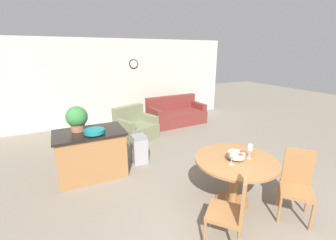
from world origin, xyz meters
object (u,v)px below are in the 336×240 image
Objects in this scene: dining_chair_near_right at (297,182)px; trash_bin at (139,149)px; wine_glass_left at (232,154)px; armchair at (135,128)px; kitchen_island at (91,153)px; potted_plant at (77,118)px; dining_chair_near_left at (233,208)px; dining_table at (235,169)px; wine_glass_right at (250,148)px; couch at (176,114)px; teal_bowl at (94,131)px; fruit_bowl at (236,155)px.

trash_bin is at bearing -10.72° from dining_chair_near_right.
wine_glass_left reaches higher than armchair.
kitchen_island is 0.72m from potted_plant.
dining_chair_near_left is at bearing -61.20° from potted_plant.
wine_glass_left is at bearing -49.42° from kitchen_island.
dining_table is at bearing -45.09° from kitchen_island.
trash_bin is at bearing 108.57° from wine_glass_left.
dining_chair_near_left is 4.40× the size of wine_glass_left.
dining_chair_near_right reaches higher than wine_glass_right.
wine_glass_left is at bearing -71.43° from trash_bin.
wine_glass_right is at bearing -5.66° from dining_chair_near_left.
couch is 1.58× the size of armchair.
dining_chair_near_right is at bearing -95.35° from armchair.
potted_plant is (-0.24, 0.33, 0.19)m from teal_bowl.
wine_glass_right is (0.77, 0.55, 0.40)m from dining_chair_near_left.
dining_table is 2.64× the size of potted_plant.
wine_glass_left reaches higher than teal_bowl.
kitchen_island reaches higher than dining_table.
teal_bowl is at bearing 132.28° from wine_glass_left.
dining_chair_near_left reaches higher than wine_glass_right.
wine_glass_right is 2.62m from teal_bowl.
armchair is at bearing 98.40° from fruit_bowl.
fruit_bowl is at bearing -102.73° from armchair.
dining_table is 1.24× the size of dining_chair_near_left.
wine_glass_right is at bearing -62.40° from trash_bin.
potted_plant reaches higher than dining_chair_near_left.
potted_plant is 0.76× the size of trash_bin.
trash_bin is at bearing -137.10° from couch.
wine_glass_right reaches higher than trash_bin.
teal_bowl is at bearing -148.26° from armchair.
potted_plant is at bearing -150.20° from couch.
dining_chair_near_left is 1.03m from wine_glass_right.
potted_plant reaches higher than fruit_bowl.
dining_chair_near_left is 2.60m from trash_bin.
armchair is at bearing 47.89° from kitchen_island.
dining_chair_near_right is 3.31m from teal_bowl.
potted_plant is at bearing 4.63° from dining_chair_near_right.
fruit_bowl is at bearing 161.26° from wine_glass_right.
potted_plant is (-2.02, 2.00, 0.30)m from fruit_bowl.
fruit_bowl is at bearing -44.69° from potted_plant.
wine_glass_right is (-0.43, 0.52, 0.40)m from dining_chair_near_right.
dining_table is 3.40m from armchair.
dining_chair_near_right reaches higher than wine_glass_left.
dining_chair_near_left is 2.61m from teal_bowl.
dining_table is at bearing -43.09° from teal_bowl.
kitchen_island is 2.03m from armchair.
dining_table is at bearing 160.75° from wine_glass_right.
dining_chair_near_left is at bearing -144.67° from wine_glass_right.
teal_bowl is 0.78× the size of potted_plant.
dining_chair_near_right is 0.53× the size of couch.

